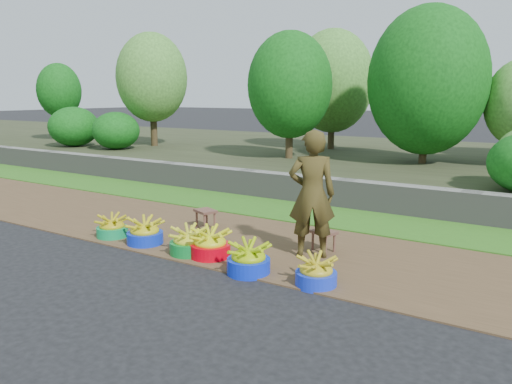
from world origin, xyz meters
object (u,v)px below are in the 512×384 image
Objects in this scene: stool_right at (324,235)px; basin_d at (210,245)px; basin_f at (316,273)px; basin_b at (145,233)px; basin_e at (249,260)px; vendor_woman at (312,194)px; basin_c at (189,243)px; stool_left at (206,213)px; basin_a at (112,228)px.

basin_d is at bearing -138.54° from stool_right.
basin_f is (1.61, -0.15, -0.02)m from basin_d.
basin_e is at bearing -5.62° from basin_b.
basin_e is (1.91, -0.19, 0.00)m from basin_b.
stool_right is (0.41, 1.24, 0.07)m from basin_e.
basin_f is at bearing -2.41° from basin_b.
vendor_woman reaches higher than basin_f.
basin_f is at bearing 4.71° from basin_e.
basin_b is 1.35× the size of stool_right.
vendor_woman is (1.44, 0.78, 0.69)m from basin_c.
stool_left is at bearing 142.04° from basin_e.
basin_b reaches higher than basin_f.
basin_c is 1.78m from vendor_woman.
basin_b is at bearing 174.38° from basin_e.
vendor_woman is (-0.50, 0.88, 0.70)m from basin_f.
basin_f is at bearing -25.98° from stool_left.
basin_c is at bearing 177.15° from basin_f.
basin_a is 2.59m from basin_e.
basin_b is 1.01× the size of basin_c.
basin_a is 0.91× the size of basin_c.
basin_e is 1.25× the size of stool_left.
basin_e is 2.13m from stool_left.
stool_left is at bearing 78.64° from basin_b.
stool_left is (-0.93, 1.09, 0.08)m from basin_d.
basin_d is (0.33, 0.05, 0.01)m from basin_c.
basin_e is (0.75, -0.22, -0.00)m from basin_d.
basin_a is at bearing 176.01° from basin_e.
basin_c is at bearing -0.69° from vendor_woman.
basin_b is 1.92m from basin_e.
vendor_woman is (2.27, 0.76, 0.68)m from basin_b.
basin_a is 1.45m from stool_left.
basin_c reaches higher than basin_a.
vendor_woman is at bearing 33.29° from basin_d.
basin_e reaches higher than basin_a.
basin_a is 0.90× the size of basin_b.
basin_e is 1.22m from vendor_woman.
stool_left is 2.10m from stool_right.
basin_d is at bearing -49.57° from stool_left.
basin_f is 1.22× the size of stool_right.
basin_c is at bearing -144.11° from stool_right.
basin_a is at bearing -160.43° from stool_right.
basin_e is 1.36× the size of stool_right.
basin_c is 1.84m from stool_right.
basin_a is at bearing 178.19° from basin_f.
basin_b is (0.67, 0.01, 0.02)m from basin_a.
basin_a is at bearing -178.82° from basin_d.
basin_c is 1.09m from basin_e.
basin_f is 1.26m from stool_right.
basin_d is at bearing 4.11° from vendor_woman.
basin_a is 0.28× the size of vendor_woman.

